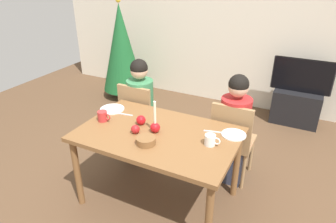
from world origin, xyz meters
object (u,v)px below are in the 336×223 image
person_left_child (141,110)px  tv (302,76)px  mug_left (103,116)px  plate_left (112,109)px  tv_stand (296,107)px  apple_near_candle (141,120)px  candle_centerpiece (155,126)px  dining_table (158,141)px  apple_by_left_plate (135,129)px  person_right_child (234,131)px  chair_right (232,138)px  mug_right (210,140)px  chair_left (140,115)px  christmas_tree (121,48)px  bowl_walnuts (146,141)px  plate_right (234,135)px

person_left_child → tv: bearing=46.6°
person_left_child → mug_left: bearing=-89.6°
tv → plate_left: (-1.63, -2.10, 0.05)m
person_left_child → tv_stand: 2.31m
apple_near_candle → candle_centerpiece: bearing=-18.3°
dining_table → plate_left: 0.67m
apple_by_left_plate → person_right_child: bearing=46.8°
chair_right → tv_stand: bearing=74.3°
tv → mug_right: 2.34m
chair_left → tv: tv is taller
candle_centerpiece → apple_by_left_plate: (-0.15, -0.10, -0.02)m
tv_stand → candle_centerpiece: bearing=-114.0°
christmas_tree → bowl_walnuts: (1.76, -2.19, -0.06)m
chair_right → apple_near_candle: chair_right is taller
chair_right → mug_left: size_ratio=6.57×
plate_left → mug_left: mug_left is taller
plate_left → apple_near_candle: size_ratio=2.78×
christmas_tree → plate_right: bearing=-36.2°
christmas_tree → apple_by_left_plate: size_ratio=20.67×
chair_left → tv: bearing=47.1°
person_left_child → plate_right: bearing=-17.9°
tv → apple_near_candle: (-1.21, -2.24, 0.08)m
dining_table → mug_right: mug_right is taller
tv_stand → bowl_walnuts: bearing=-111.7°
bowl_walnuts → apple_by_left_plate: apple_by_left_plate is taller
christmas_tree → mug_left: bearing=-59.6°
person_right_child → christmas_tree: (-2.28, 1.35, 0.27)m
person_right_child → christmas_tree: size_ratio=0.72×
candle_centerpiece → mug_left: size_ratio=2.17×
plate_left → mug_left: (0.07, -0.23, 0.04)m
bowl_walnuts → tv_stand: bearing=68.3°
person_left_child → tv_stand: (1.57, 1.66, -0.33)m
plate_right → mug_left: bearing=-166.0°
tv → bowl_walnuts: 2.70m
dining_table → mug_right: size_ratio=10.52×
tv_stand → christmas_tree: (-2.75, -0.31, 0.60)m
tv_stand → christmas_tree: bearing=-173.6°
tv_stand → chair_right: bearing=-105.7°
chair_left → apple_by_left_plate: chair_left is taller
apple_near_candle → dining_table: bearing=-17.3°
chair_left → person_left_child: size_ratio=0.77×
plate_right → apple_by_left_plate: (-0.78, -0.35, 0.03)m
tv → apple_by_left_plate: 2.67m
person_right_child → plate_right: person_right_child is taller
dining_table → chair_left: (-0.57, 0.61, -0.15)m
chair_left → candle_centerpiece: 0.87m
tv → apple_near_candle: 2.54m
chair_right → bowl_walnuts: size_ratio=5.51×
plate_left → mug_right: size_ratio=1.84×
bowl_walnuts → apple_near_candle: (-0.21, 0.27, 0.01)m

